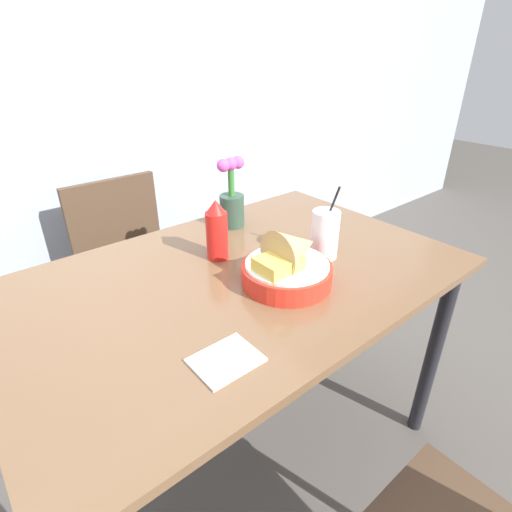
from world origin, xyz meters
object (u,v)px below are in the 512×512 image
Objects in this scene: ketchup_bottle at (217,231)px; flower_vase at (232,200)px; chair_far_window at (129,258)px; food_basket at (290,263)px; drink_cup at (325,236)px.

flower_vase reaches higher than ketchup_bottle.
flower_vase is at bearing -64.77° from chair_far_window.
food_basket is 0.19m from drink_cup.
ketchup_bottle is at bearing 141.93° from drink_cup.
food_basket is at bearing -74.43° from ketchup_bottle.
drink_cup is at bearing -38.07° from ketchup_bottle.
drink_cup reaches higher than food_basket.
drink_cup is (0.26, -0.20, -0.02)m from ketchup_bottle.
ketchup_bottle is at bearing -136.98° from flower_vase.
ketchup_bottle is at bearing -86.10° from chair_far_window.
food_basket is 1.32× the size of ketchup_bottle.
drink_cup is at bearing -70.53° from chair_far_window.
chair_far_window is 4.47× the size of ketchup_bottle.
drink_cup reaches higher than ketchup_bottle.
food_basket is at bearing -105.42° from flower_vase.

